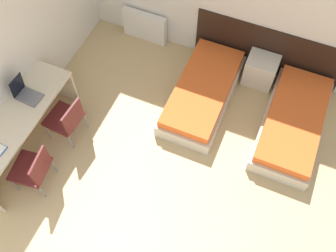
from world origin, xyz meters
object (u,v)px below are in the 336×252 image
(bed_near_window, at_px, (203,93))
(bed_near_door, at_px, (293,123))
(nightstand, at_px, (260,70))
(chair_near_laptop, at_px, (66,118))
(laptop, at_px, (25,93))
(chair_near_notebook, at_px, (33,168))

(bed_near_window, relative_size, bed_near_door, 1.00)
(nightstand, height_order, chair_near_laptop, chair_near_laptop)
(nightstand, height_order, laptop, laptop)
(nightstand, distance_m, chair_near_laptop, 3.17)
(nightstand, bearing_deg, bed_near_door, -45.31)
(bed_near_door, height_order, chair_near_notebook, chair_near_notebook)
(chair_near_notebook, height_order, laptop, laptop)
(chair_near_laptop, bearing_deg, bed_near_door, 28.25)
(bed_near_window, xyz_separation_m, nightstand, (0.73, 0.74, 0.07))
(bed_near_door, distance_m, chair_near_notebook, 3.82)
(bed_near_door, xyz_separation_m, chair_near_laptop, (-3.07, -1.39, 0.27))
(bed_near_window, relative_size, laptop, 5.20)
(chair_near_notebook, relative_size, laptop, 2.25)
(laptop, bearing_deg, bed_near_window, 36.09)
(bed_near_window, xyz_separation_m, laptop, (-2.17, -1.41, 0.62))
(nightstand, xyz_separation_m, laptop, (-2.90, -2.15, 0.55))
(bed_near_door, height_order, nightstand, nightstand)
(laptop, bearing_deg, chair_near_laptop, 5.07)
(bed_near_window, relative_size, chair_near_laptop, 2.31)
(bed_near_door, distance_m, laptop, 3.94)
(chair_near_laptop, bearing_deg, chair_near_notebook, -86.17)
(bed_near_door, distance_m, nightstand, 1.04)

